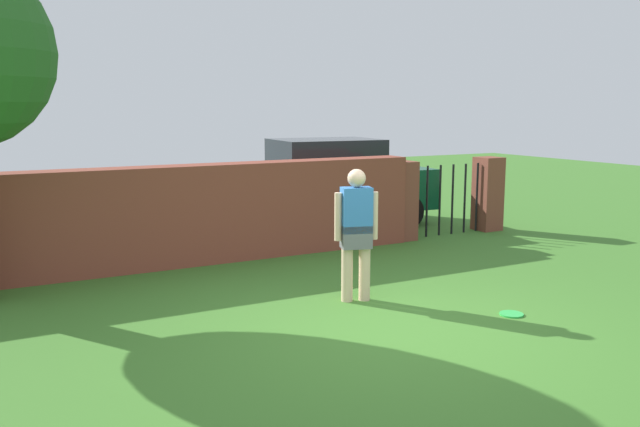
# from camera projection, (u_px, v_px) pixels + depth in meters

# --- Properties ---
(ground_plane) EXTENTS (40.00, 40.00, 0.00)m
(ground_plane) POSITION_uv_depth(u_px,v_px,m) (388.00, 331.00, 7.09)
(ground_plane) COLOR #3D7528
(brick_wall) EXTENTS (8.73, 0.50, 1.49)m
(brick_wall) POSITION_uv_depth(u_px,v_px,m) (149.00, 218.00, 9.71)
(brick_wall) COLOR brown
(brick_wall) RESTS_ON ground
(person) EXTENTS (0.52, 0.31, 1.62)m
(person) POSITION_uv_depth(u_px,v_px,m) (356.00, 229.00, 8.06)
(person) COLOR beige
(person) RESTS_ON ground
(fence_gate) EXTENTS (2.45, 0.44, 1.40)m
(fence_gate) POSITION_uv_depth(u_px,v_px,m) (446.00, 197.00, 12.29)
(fence_gate) COLOR brown
(fence_gate) RESTS_ON ground
(car) EXTENTS (4.32, 2.19, 1.72)m
(car) POSITION_uv_depth(u_px,v_px,m) (326.00, 183.00, 13.16)
(car) COLOR #0C4C2D
(car) RESTS_ON ground
(frisbee_green) EXTENTS (0.27, 0.27, 0.02)m
(frisbee_green) POSITION_uv_depth(u_px,v_px,m) (511.00, 314.00, 7.63)
(frisbee_green) COLOR green
(frisbee_green) RESTS_ON ground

